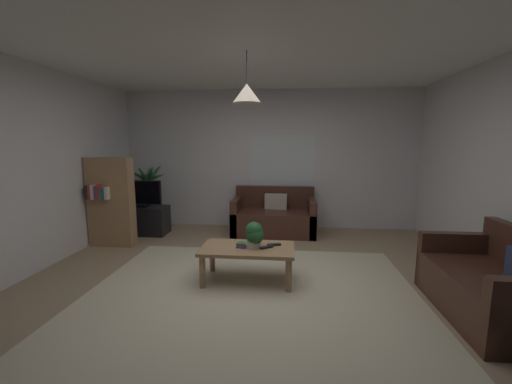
{
  "coord_description": "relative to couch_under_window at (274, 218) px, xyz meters",
  "views": [
    {
      "loc": [
        0.37,
        -3.44,
        1.63
      ],
      "look_at": [
        0.0,
        0.3,
        1.05
      ],
      "focal_mm": 22.54,
      "sensor_mm": 36.0,
      "label": 1
    }
  ],
  "objects": [
    {
      "name": "book_on_table_0",
      "position": [
        -0.28,
        -2.11,
        0.15
      ],
      "size": [
        0.13,
        0.12,
        0.02
      ],
      "primitive_type": "cube",
      "rotation": [
        0.0,
        0.0,
        -0.26
      ],
      "color": "#72387F",
      "rests_on": "coffee_table"
    },
    {
      "name": "remote_on_table_0",
      "position": [
        0.09,
        -2.0,
        0.15
      ],
      "size": [
        0.17,
        0.1,
        0.02
      ],
      "primitive_type": "cube",
      "rotation": [
        0.0,
        0.0,
        5.02
      ],
      "color": "black",
      "rests_on": "coffee_table"
    },
    {
      "name": "ceiling",
      "position": [
        -0.13,
        -2.24,
        2.34
      ],
      "size": [
        5.54,
        5.42,
        0.02
      ],
      "primitive_type": "cube",
      "color": "white"
    },
    {
      "name": "potted_plant_on_table",
      "position": [
        -0.14,
        -2.1,
        0.3
      ],
      "size": [
        0.22,
        0.21,
        0.31
      ],
      "color": "beige",
      "rests_on": "coffee_table"
    },
    {
      "name": "bookshelf_corner",
      "position": [
        -2.54,
        -0.96,
        0.43
      ],
      "size": [
        0.7,
        0.31,
        1.4
      ],
      "color": "#A87F56",
      "rests_on": "ground"
    },
    {
      "name": "potted_palm_corner",
      "position": [
        -2.43,
        0.2,
        0.32
      ],
      "size": [
        0.74,
        0.75,
        1.28
      ],
      "color": "#4C4C51",
      "rests_on": "ground"
    },
    {
      "name": "floor",
      "position": [
        -0.13,
        -2.24,
        -0.29
      ],
      "size": [
        5.54,
        5.42,
        0.02
      ],
      "primitive_type": "cube",
      "color": "#9E8466",
      "rests_on": "ground"
    },
    {
      "name": "couch_right_side",
      "position": [
        2.17,
        -2.66,
        0.0
      ],
      "size": [
        0.81,
        1.36,
        0.82
      ],
      "rotation": [
        0.0,
        0.0,
        -1.57
      ],
      "color": "#47281E",
      "rests_on": "ground"
    },
    {
      "name": "remote_on_table_1",
      "position": [
        0.01,
        -2.1,
        0.15
      ],
      "size": [
        0.16,
        0.14,
        0.02
      ],
      "primitive_type": "cube",
      "rotation": [
        0.0,
        0.0,
        2.22
      ],
      "color": "black",
      "rests_on": "coffee_table"
    },
    {
      "name": "wall_back",
      "position": [
        -0.13,
        0.5,
        1.03
      ],
      "size": [
        5.66,
        0.06,
        2.61
      ],
      "primitive_type": "cube",
      "color": "silver",
      "rests_on": "ground"
    },
    {
      "name": "pendant_lamp",
      "position": [
        -0.22,
        -2.08,
        1.88
      ],
      "size": [
        0.31,
        0.31,
        0.55
      ],
      "color": "black"
    },
    {
      "name": "rug",
      "position": [
        -0.13,
        -2.44,
        -0.27
      ],
      "size": [
        3.6,
        2.98,
        0.01
      ],
      "primitive_type": "cube",
      "color": "beige",
      "rests_on": "ground"
    },
    {
      "name": "book_on_table_1",
      "position": [
        -0.27,
        -2.09,
        0.18
      ],
      "size": [
        0.15,
        0.12,
        0.03
      ],
      "primitive_type": "cube",
      "rotation": [
        0.0,
        0.0,
        -0.28
      ],
      "color": "#387247",
      "rests_on": "coffee_table"
    },
    {
      "name": "coffee_table",
      "position": [
        -0.22,
        -2.08,
        0.07
      ],
      "size": [
        1.09,
        0.59,
        0.42
      ],
      "color": "#A87F56",
      "rests_on": "ground"
    },
    {
      "name": "couch_under_window",
      "position": [
        0.0,
        0.0,
        0.0
      ],
      "size": [
        1.47,
        0.81,
        0.82
      ],
      "color": "#47281E",
      "rests_on": "ground"
    },
    {
      "name": "wall_left",
      "position": [
        -2.93,
        -2.24,
        1.03
      ],
      "size": [
        0.06,
        5.42,
        2.61
      ],
      "primitive_type": "cube",
      "color": "silver",
      "rests_on": "ground"
    },
    {
      "name": "window_pane",
      "position": [
        0.13,
        0.46,
        0.99
      ],
      "size": [
        1.21,
        0.01,
        1.02
      ],
      "primitive_type": "cube",
      "color": "white"
    },
    {
      "name": "tv",
      "position": [
        -2.35,
        -0.3,
        0.46
      ],
      "size": [
        0.75,
        0.16,
        0.47
      ],
      "color": "black",
      "rests_on": "tv_stand"
    },
    {
      "name": "tv_stand",
      "position": [
        -2.35,
        -0.28,
        -0.03
      ],
      "size": [
        0.9,
        0.44,
        0.5
      ],
      "primitive_type": "cube",
      "color": "black",
      "rests_on": "ground"
    }
  ]
}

